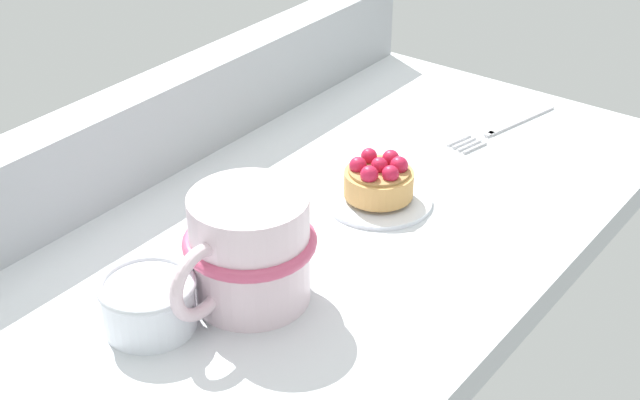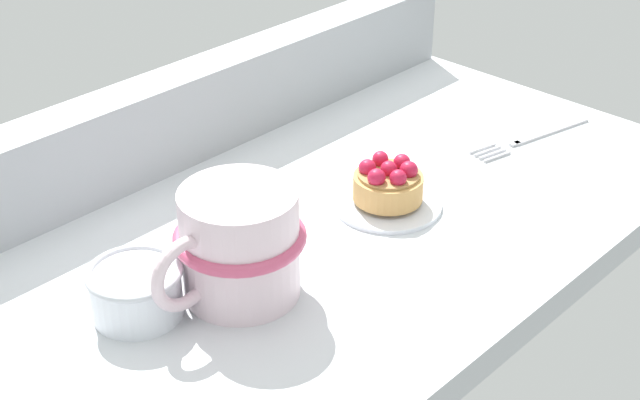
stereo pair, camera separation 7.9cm
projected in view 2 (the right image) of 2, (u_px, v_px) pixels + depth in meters
ground_plane at (338, 225)px, 87.34cm from camera, size 72.07×42.55×2.94cm
window_rail_back at (202, 107)px, 95.42cm from camera, size 70.63×4.87×9.01cm
dessert_plate at (387, 202)px, 87.28cm from camera, size 10.12×10.12×0.85cm
raspberry_tart at (388, 182)px, 86.20cm from camera, size 6.46×6.46×3.89cm
coffee_mug at (238, 244)px, 73.43cm from camera, size 13.93×10.50×9.23cm
dessert_fork at (532, 137)px, 98.98cm from camera, size 15.81×5.07×0.60cm
sugar_bowl at (136, 290)px, 72.38cm from camera, size 7.52×7.52×4.18cm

